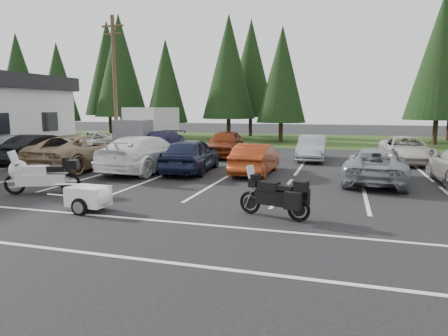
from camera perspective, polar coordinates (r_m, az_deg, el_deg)
ground at (r=13.82m, az=-5.50°, el=-3.45°), size 120.00×120.00×0.00m
grass_strip at (r=36.98m, az=8.63°, el=4.04°), size 80.00×16.00×0.01m
lake_water at (r=67.58m, az=15.73°, el=5.83°), size 70.00×50.00×0.02m
utility_pole at (r=28.85m, az=-15.36°, el=11.91°), size 1.60×0.26×9.00m
box_truck at (r=28.28m, az=-11.10°, el=5.54°), size 2.40×5.60×2.90m
stall_markings at (r=15.65m, az=-2.75°, el=-1.98°), size 32.00×16.00×0.01m
conifer_0 at (r=48.31m, az=-27.34°, el=11.63°), size 4.58×4.58×10.66m
conifer_1 at (r=43.33m, az=-22.62°, el=11.27°), size 3.96×3.96×9.22m
conifer_2 at (r=41.34m, az=-14.64°, el=13.98°), size 5.10×5.10×11.89m
conifer_3 at (r=37.41m, az=-8.29°, el=12.17°), size 3.87×3.87×9.02m
conifer_4 at (r=37.01m, az=0.68°, el=14.26°), size 4.80×4.80×11.17m
conifer_5 at (r=34.60m, az=8.27°, el=13.07°), size 4.14×4.14×9.63m
conifer_6 at (r=35.50m, az=28.57°, el=13.78°), size 4.93×4.93×11.48m
conifer_back_a at (r=47.02m, az=-16.23°, el=13.52°), size 5.28×5.28×12.30m
conifer_back_b at (r=41.22m, az=3.87°, el=13.99°), size 4.97×4.97×11.58m
car_near_0 at (r=23.94m, az=-27.32°, el=2.66°), size 1.98×4.73×1.60m
car_near_1 at (r=22.88m, az=-24.41°, el=2.51°), size 1.93×4.69×1.51m
car_near_2 at (r=20.30m, az=-19.46°, el=2.28°), size 2.92×5.96×1.63m
car_near_3 at (r=18.47m, az=-11.03°, el=2.03°), size 2.74×5.78×1.63m
car_near_4 at (r=17.98m, az=-4.74°, el=1.87°), size 2.21×4.70×1.55m
car_near_5 at (r=17.52m, az=4.56°, el=1.34°), size 1.49×4.09×1.34m
car_near_6 at (r=16.47m, az=20.90°, el=0.34°), size 2.66×5.01×1.34m
car_far_0 at (r=27.56m, az=-18.74°, el=3.56°), size 2.53×4.98×1.35m
car_far_1 at (r=25.44m, az=-9.16°, el=3.59°), size 2.08×4.91×1.41m
car_far_2 at (r=23.62m, az=0.14°, el=3.51°), size 2.23×4.73×1.57m
car_far_3 at (r=22.59m, az=12.47°, el=2.82°), size 1.49×4.15×1.36m
car_far_4 at (r=23.06m, az=24.57°, el=2.38°), size 2.48×5.06×1.38m
touring_motorcycle at (r=14.66m, az=-24.58°, el=-0.52°), size 2.81×1.86×1.50m
cargo_trailer at (r=11.78m, az=-18.80°, el=-4.18°), size 1.59×0.94×0.72m
adventure_motorcycle at (r=10.55m, az=7.10°, el=-3.43°), size 2.38×1.40×1.37m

